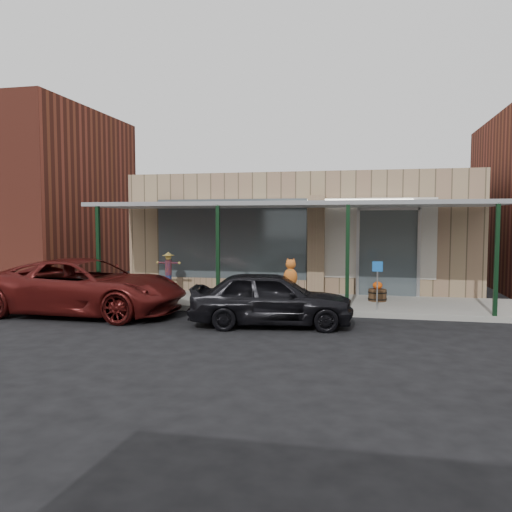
% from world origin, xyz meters
% --- Properties ---
extents(ground, '(120.00, 120.00, 0.00)m').
position_xyz_m(ground, '(0.00, 0.00, 0.00)').
color(ground, black).
rests_on(ground, ground).
extents(sidewalk, '(40.00, 3.20, 0.15)m').
position_xyz_m(sidewalk, '(0.00, 3.60, 0.07)').
color(sidewalk, gray).
rests_on(sidewalk, ground).
extents(storefront, '(12.00, 6.25, 4.20)m').
position_xyz_m(storefront, '(-0.00, 8.16, 2.09)').
color(storefront, '#8E7657').
rests_on(storefront, ground).
extents(awning, '(12.00, 3.00, 3.04)m').
position_xyz_m(awning, '(0.00, 3.56, 3.01)').
color(awning, slate).
rests_on(awning, ground).
extents(block_buildings_near, '(61.00, 8.00, 8.00)m').
position_xyz_m(block_buildings_near, '(2.01, 9.20, 3.77)').
color(block_buildings_near, maroon).
rests_on(block_buildings_near, ground).
extents(barrel_scarecrow, '(0.85, 0.62, 1.40)m').
position_xyz_m(barrel_scarecrow, '(-4.04, 4.02, 0.62)').
color(barrel_scarecrow, '#4C361E').
rests_on(barrel_scarecrow, sidewalk).
extents(barrel_pumpkin, '(0.68, 0.68, 0.63)m').
position_xyz_m(barrel_pumpkin, '(2.66, 3.96, 0.37)').
color(barrel_pumpkin, '#4C361E').
rests_on(barrel_pumpkin, sidewalk).
extents(handicap_sign, '(0.27, 0.04, 1.32)m').
position_xyz_m(handicap_sign, '(2.59, 2.40, 1.00)').
color(handicap_sign, gray).
rests_on(handicap_sign, sidewalk).
extents(parked_sedan, '(4.15, 2.13, 1.61)m').
position_xyz_m(parked_sedan, '(0.03, 0.51, 0.68)').
color(parked_sedan, black).
rests_on(parked_sedan, ground).
extents(car_maroon, '(5.53, 2.60, 1.53)m').
position_xyz_m(car_maroon, '(-5.21, 0.91, 0.76)').
color(car_maroon, '#511110').
rests_on(car_maroon, ground).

